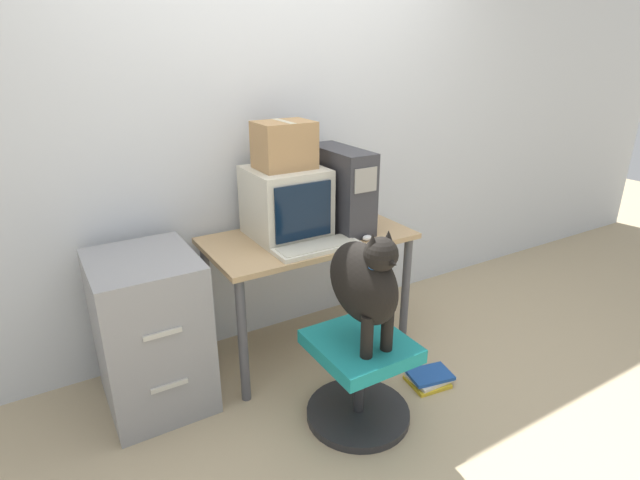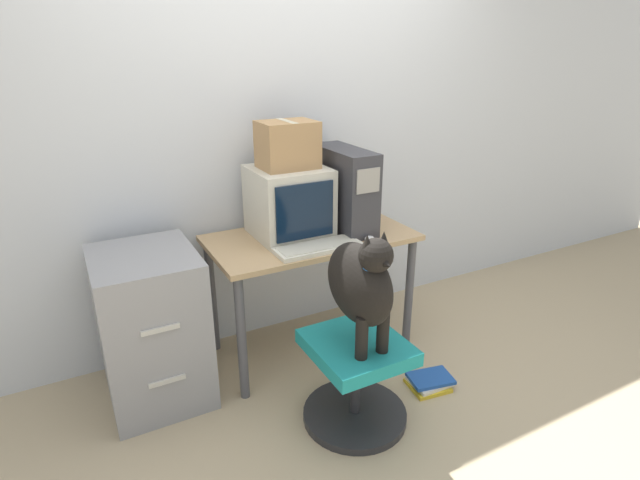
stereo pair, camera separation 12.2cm
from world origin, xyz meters
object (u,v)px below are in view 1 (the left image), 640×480
(office_chair, at_px, (359,376))
(book_stack_floor, at_px, (429,378))
(dog, at_px, (365,282))
(pc_tower, at_px, (340,189))
(crt_monitor, at_px, (286,202))
(filing_cabinet, at_px, (151,332))
(cardboard_box, at_px, (284,145))
(keyboard, at_px, (317,247))

(office_chair, distance_m, book_stack_floor, 0.54)
(office_chair, bearing_deg, dog, -90.00)
(pc_tower, relative_size, dog, 0.85)
(crt_monitor, height_order, office_chair, crt_monitor)
(filing_cabinet, bearing_deg, book_stack_floor, -26.20)
(filing_cabinet, bearing_deg, crt_monitor, 5.92)
(crt_monitor, xyz_separation_m, office_chair, (-0.01, -0.76, -0.70))
(office_chair, bearing_deg, cardboard_box, 89.60)
(pc_tower, xyz_separation_m, filing_cabinet, (-1.17, -0.04, -0.58))
(office_chair, height_order, cardboard_box, cardboard_box)
(keyboard, bearing_deg, book_stack_floor, -44.71)
(keyboard, xyz_separation_m, cardboard_box, (-0.03, 0.29, 0.50))
(office_chair, xyz_separation_m, cardboard_box, (0.01, 0.76, 1.02))
(office_chair, relative_size, cardboard_box, 1.72)
(pc_tower, relative_size, filing_cabinet, 0.61)
(crt_monitor, height_order, filing_cabinet, crt_monitor)
(filing_cabinet, distance_m, book_stack_floor, 1.52)
(crt_monitor, relative_size, keyboard, 0.87)
(office_chair, relative_size, dog, 0.89)
(pc_tower, bearing_deg, book_stack_floor, -77.19)
(book_stack_floor, bearing_deg, office_chair, -177.92)
(crt_monitor, relative_size, office_chair, 0.79)
(keyboard, relative_size, book_stack_floor, 1.81)
(cardboard_box, bearing_deg, dog, -90.39)
(cardboard_box, bearing_deg, keyboard, -83.32)
(office_chair, bearing_deg, book_stack_floor, 2.08)
(dog, relative_size, cardboard_box, 1.94)
(dog, relative_size, filing_cabinet, 0.72)
(crt_monitor, relative_size, dog, 0.70)
(office_chair, distance_m, dog, 0.53)
(office_chair, bearing_deg, crt_monitor, 89.60)
(keyboard, distance_m, book_stack_floor, 0.97)
(crt_monitor, xyz_separation_m, dog, (-0.01, -0.77, -0.17))
(crt_monitor, xyz_separation_m, filing_cabinet, (-0.83, -0.09, -0.53))
(office_chair, height_order, filing_cabinet, filing_cabinet)
(keyboard, bearing_deg, filing_cabinet, 167.06)
(keyboard, bearing_deg, dog, -94.58)
(pc_tower, height_order, office_chair, pc_tower)
(cardboard_box, distance_m, book_stack_floor, 1.52)
(keyboard, relative_size, cardboard_box, 1.56)
(crt_monitor, height_order, cardboard_box, cardboard_box)
(book_stack_floor, bearing_deg, dog, -175.76)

